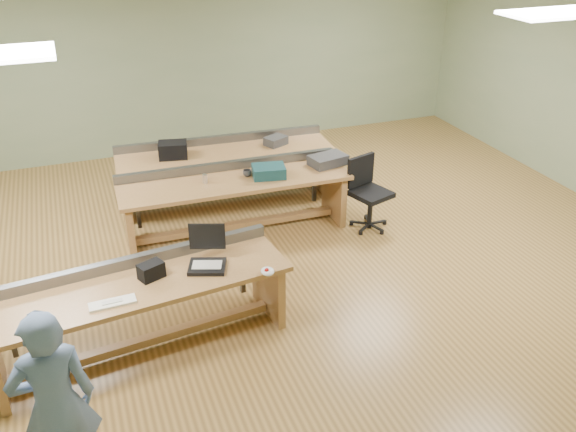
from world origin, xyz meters
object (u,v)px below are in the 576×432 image
object	(u,v)px
laptop_base	(207,267)
person	(55,405)
mug	(247,173)
drinks_can	(205,179)
task_chair	(368,203)
parts_bin_teal	(269,171)
workbench_mid	(235,192)
workbench_back	(226,163)
workbench_front	(141,300)
camera_bag	(151,271)
parts_bin_grey	(328,160)

from	to	relation	value
laptop_base	person	bearing A→B (deg)	-115.40
person	mug	distance (m)	4.11
laptop_base	drinks_can	xyz separation A→B (m)	(0.45, 1.93, 0.04)
task_chair	mug	bearing A→B (deg)	143.62
person	parts_bin_teal	size ratio (longest dim) A/B	3.86
workbench_mid	person	world-z (taller)	person
workbench_back	laptop_base	distance (m)	3.06
workbench_back	mug	distance (m)	0.98
workbench_front	workbench_mid	size ratio (longest dim) A/B	0.98
workbench_mid	camera_bag	world-z (taller)	camera_bag
workbench_front	laptop_base	xyz separation A→B (m)	(0.65, 0.01, 0.21)
workbench_front	parts_bin_teal	bearing A→B (deg)	37.61
workbench_front	task_chair	xyz separation A→B (m)	(3.13, 1.45, -0.21)
workbench_back	camera_bag	size ratio (longest dim) A/B	13.41
workbench_front	task_chair	world-z (taller)	task_chair
drinks_can	task_chair	bearing A→B (deg)	-13.51
workbench_mid	parts_bin_teal	world-z (taller)	parts_bin_teal
workbench_front	workbench_back	xyz separation A→B (m)	(1.62, 2.90, 0.00)
person	task_chair	distance (m)	4.84
laptop_base	parts_bin_grey	world-z (taller)	parts_bin_grey
workbench_front	camera_bag	size ratio (longest dim) A/B	12.60
workbench_mid	person	distance (m)	4.01
workbench_back	parts_bin_teal	bearing A→B (deg)	-71.74
workbench_front	workbench_back	size ratio (longest dim) A/B	0.94
workbench_front	workbench_back	world-z (taller)	same
workbench_front	parts_bin_teal	size ratio (longest dim) A/B	7.05
person	drinks_can	size ratio (longest dim) A/B	14.14
laptop_base	mug	world-z (taller)	mug
camera_bag	parts_bin_teal	bearing A→B (deg)	23.07
laptop_base	drinks_can	distance (m)	1.98
workbench_back	camera_bag	distance (m)	3.24
task_chair	mug	world-z (taller)	task_chair
workbench_back	drinks_can	bearing A→B (deg)	-115.20
workbench_front	drinks_can	size ratio (longest dim) A/B	25.83
workbench_front	workbench_back	distance (m)	3.32
laptop_base	camera_bag	distance (m)	0.53
workbench_front	task_chair	bearing A→B (deg)	18.37
laptop_base	camera_bag	xyz separation A→B (m)	(-0.52, 0.02, 0.06)
mug	workbench_back	bearing A→B (deg)	91.83
workbench_back	mug	world-z (taller)	workbench_back
laptop_base	parts_bin_teal	world-z (taller)	parts_bin_teal
workbench_back	drinks_can	size ratio (longest dim) A/B	27.49
parts_bin_teal	laptop_base	bearing A→B (deg)	-124.24
mug	workbench_front	bearing A→B (deg)	-130.20
laptop_base	workbench_mid	bearing A→B (deg)	87.01
workbench_back	task_chair	bearing A→B (deg)	-40.50
camera_bag	mug	bearing A→B (deg)	29.06
parts_bin_grey	mug	xyz separation A→B (m)	(-1.11, 0.01, -0.02)
camera_bag	task_chair	world-z (taller)	task_chair
workbench_front	task_chair	distance (m)	3.46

